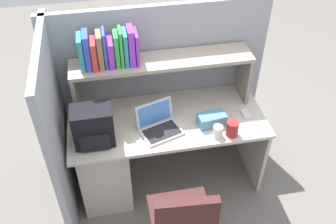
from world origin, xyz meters
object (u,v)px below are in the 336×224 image
computer_mouse (245,114)px  snack_canister (232,128)px  tissue_box (212,120)px  paper_cup (218,131)px  backpack (93,127)px  laptop (159,125)px

computer_mouse → snack_canister: snack_canister is taller
tissue_box → paper_cup: bearing=-93.0°
paper_cup → snack_canister: size_ratio=0.76×
backpack → tissue_box: size_ratio=1.43×
laptop → computer_mouse: size_ratio=3.58×
snack_canister → tissue_box: bearing=130.4°
tissue_box → backpack: bearing=174.5°
laptop → backpack: bearing=-175.6°
backpack → paper_cup: (0.93, -0.12, -0.10)m
laptop → paper_cup: bearing=-19.5°
laptop → backpack: size_ratio=1.18×
laptop → tissue_box: 0.43m
paper_cup → tissue_box: tissue_box is taller
backpack → laptop: bearing=4.4°
laptop → snack_canister: 0.57m
paper_cup → laptop: bearing=160.5°
computer_mouse → paper_cup: (-0.30, -0.19, 0.03)m
laptop → paper_cup: 0.46m
backpack → tissue_box: bearing=1.4°
snack_canister → computer_mouse: bearing=47.1°
backpack → tissue_box: (0.92, 0.02, -0.10)m
computer_mouse → tissue_box: size_ratio=0.47×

